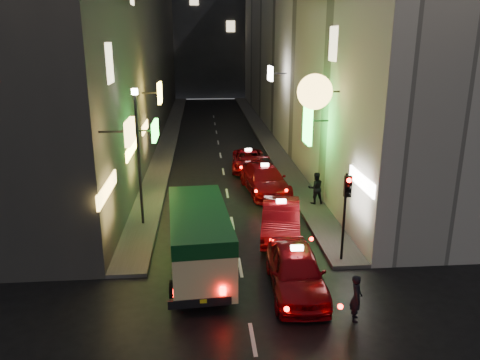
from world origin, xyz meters
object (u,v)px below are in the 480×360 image
object	(u,v)px
pedestrian_crossing	(357,295)
taxi_near	(296,267)
minibus	(199,234)
traffic_light	(346,199)
lamp_post	(138,149)

from	to	relation	value
pedestrian_crossing	taxi_near	bearing A→B (deg)	50.66
minibus	traffic_light	world-z (taller)	traffic_light
lamp_post	minibus	bearing A→B (deg)	-61.01
taxi_near	pedestrian_crossing	xyz separation A→B (m)	(1.51, -1.88, -0.03)
minibus	taxi_near	distance (m)	3.74
minibus	lamp_post	world-z (taller)	lamp_post
pedestrian_crossing	minibus	bearing A→B (deg)	66.36
pedestrian_crossing	traffic_light	distance (m)	4.21
taxi_near	minibus	bearing A→B (deg)	154.70
pedestrian_crossing	lamp_post	size ratio (longest dim) A/B	0.28
taxi_near	lamp_post	xyz separation A→B (m)	(-5.99, 6.38, 2.82)
taxi_near	lamp_post	distance (m)	9.19
lamp_post	pedestrian_crossing	bearing A→B (deg)	-47.76
pedestrian_crossing	traffic_light	xyz separation A→B (m)	(0.70, 3.73, 1.82)
minibus	lamp_post	distance (m)	5.89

